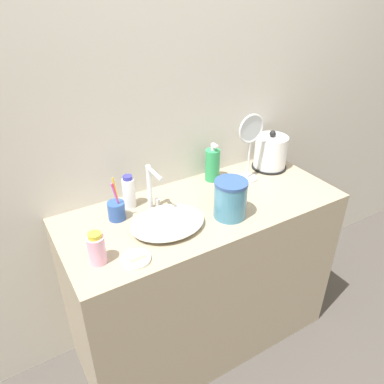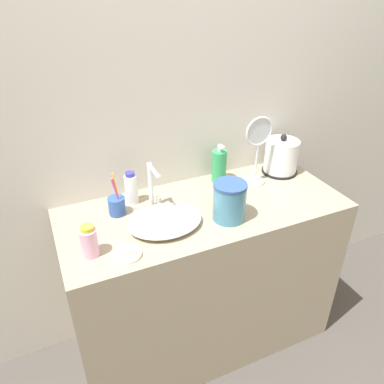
% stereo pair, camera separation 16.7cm
% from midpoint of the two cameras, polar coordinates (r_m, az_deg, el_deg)
% --- Properties ---
extents(ground_plane, '(12.00, 12.00, 0.00)m').
position_cam_midpoint_polar(ground_plane, '(2.22, 7.47, -26.00)').
color(ground_plane, '#47423D').
extents(wall_back, '(6.00, 0.04, 2.60)m').
position_cam_midpoint_polar(wall_back, '(1.82, 0.64, 13.16)').
color(wall_back, beige).
rests_on(wall_back, ground_plane).
extents(vanity_counter, '(1.35, 0.56, 0.89)m').
position_cam_midpoint_polar(vanity_counter, '(2.03, 4.17, -13.05)').
color(vanity_counter, gray).
rests_on(vanity_counter, ground_plane).
extents(sink_basin, '(0.33, 0.27, 0.05)m').
position_cam_midpoint_polar(sink_basin, '(1.62, -1.25, -4.44)').
color(sink_basin, silver).
rests_on(sink_basin, vanity_counter).
extents(faucet, '(0.06, 0.14, 0.22)m').
position_cam_midpoint_polar(faucet, '(1.69, -3.21, 1.12)').
color(faucet, silver).
rests_on(faucet, vanity_counter).
extents(electric_kettle, '(0.19, 0.19, 0.22)m').
position_cam_midpoint_polar(electric_kettle, '(2.09, 15.68, 5.02)').
color(electric_kettle, black).
rests_on(electric_kettle, vanity_counter).
extents(toothbrush_cup, '(0.08, 0.08, 0.22)m').
position_cam_midpoint_polar(toothbrush_cup, '(1.70, -8.65, -2.10)').
color(toothbrush_cup, '#2D519E').
rests_on(toothbrush_cup, vanity_counter).
extents(lotion_bottle, '(0.08, 0.08, 0.21)m').
position_cam_midpoint_polar(lotion_bottle, '(1.94, 6.63, 3.89)').
color(lotion_bottle, '#2D9956').
rests_on(lotion_bottle, vanity_counter).
extents(shampoo_bottle, '(0.07, 0.07, 0.14)m').
position_cam_midpoint_polar(shampoo_bottle, '(1.78, 7.79, -0.08)').
color(shampoo_bottle, '#28282D').
rests_on(shampoo_bottle, vanity_counter).
extents(mouthwash_bottle, '(0.07, 0.07, 0.13)m').
position_cam_midpoint_polar(mouthwash_bottle, '(1.47, -12.30, -7.49)').
color(mouthwash_bottle, '#EAA8C6').
rests_on(mouthwash_bottle, vanity_counter).
extents(hand_cream_bottle, '(0.06, 0.06, 0.16)m').
position_cam_midpoint_polar(hand_cream_bottle, '(1.76, -6.57, 0.47)').
color(hand_cream_bottle, white).
rests_on(hand_cream_bottle, vanity_counter).
extents(soap_dish, '(0.12, 0.12, 0.03)m').
position_cam_midpoint_polar(soap_dish, '(1.48, -6.72, -9.42)').
color(soap_dish, silver).
rests_on(soap_dish, vanity_counter).
extents(vanity_mirror, '(0.15, 0.10, 0.36)m').
position_cam_midpoint_polar(vanity_mirror, '(1.91, 12.52, 6.89)').
color(vanity_mirror, silver).
rests_on(vanity_mirror, vanity_counter).
extents(water_pitcher, '(0.15, 0.15, 0.18)m').
position_cam_midpoint_polar(water_pitcher, '(1.64, 8.63, -1.50)').
color(water_pitcher, teal).
rests_on(water_pitcher, vanity_counter).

